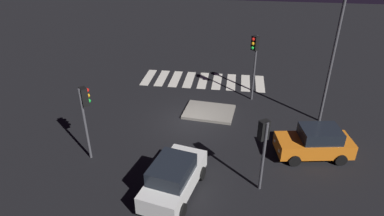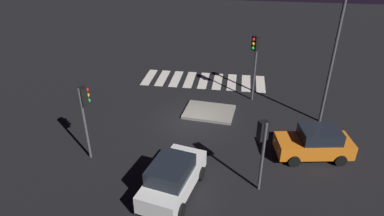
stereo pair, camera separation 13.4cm
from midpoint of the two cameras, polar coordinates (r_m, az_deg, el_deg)
name	(u,v)px [view 1 (the left image)]	position (r m, az deg, el deg)	size (l,w,h in m)	color
ground_plane	(192,121)	(21.82, -0.18, -2.30)	(80.00, 80.00, 0.00)	black
traffic_island	(209,112)	(22.76, 2.76, -0.66)	(3.53, 2.80, 0.18)	gray
car_orange	(315,143)	(19.45, 20.02, -5.55)	(4.23, 2.41, 1.76)	orange
car_white	(174,177)	(15.96, -3.36, -11.72)	(2.72, 4.57, 1.89)	silver
traffic_light_west	(263,138)	(15.44, 11.78, -5.09)	(0.54, 0.53, 3.73)	#47474C
traffic_light_south	(254,53)	(23.44, 10.43, 9.23)	(0.54, 0.54, 4.76)	#47474C
traffic_light_north	(85,106)	(17.87, -17.97, 0.31)	(0.53, 0.54, 4.19)	#47474C
street_lamp	(337,35)	(21.26, 23.33, 11.29)	(0.56, 0.56, 8.47)	#47474C
crosswalk_near	(203,80)	(27.58, 1.76, 4.71)	(9.90, 3.20, 0.02)	silver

